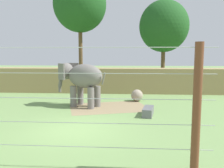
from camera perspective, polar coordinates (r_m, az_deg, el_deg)
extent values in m
plane|color=#759956|center=(10.69, -8.82, -10.82)|extent=(120.00, 120.00, 0.00)
cube|color=#937F5B|center=(14.87, -0.74, -5.61)|extent=(5.46, 4.46, 0.01)
cube|color=tan|center=(20.67, -2.46, 0.92)|extent=(36.00, 1.80, 2.11)
cylinder|color=slate|center=(15.21, -9.26, -2.92)|extent=(0.41, 0.41, 1.31)
cylinder|color=slate|center=(15.77, -7.62, -2.54)|extent=(0.41, 0.41, 1.31)
cylinder|color=slate|center=(14.42, -5.10, -3.40)|extent=(0.41, 0.41, 1.31)
cylinder|color=slate|center=(15.01, -3.54, -2.97)|extent=(0.41, 0.41, 1.31)
ellipsoid|color=slate|center=(14.92, -6.49, 1.93)|extent=(2.75, 2.23, 1.49)
ellipsoid|color=slate|center=(15.84, -10.97, 3.09)|extent=(1.28, 1.33, 1.08)
cube|color=slate|center=(15.36, -12.06, 2.94)|extent=(0.61, 0.71, 1.03)
cube|color=slate|center=(16.21, -9.44, 3.21)|extent=(0.84, 0.10, 1.03)
cylinder|color=slate|center=(16.13, -12.03, 1.76)|extent=(0.54, 0.47, 0.58)
cylinder|color=slate|center=(16.25, -12.29, 0.34)|extent=(0.40, 0.36, 0.55)
cylinder|color=slate|center=(16.35, -12.45, -0.99)|extent=(0.26, 0.26, 0.51)
cylinder|color=slate|center=(14.18, -2.05, 1.32)|extent=(0.30, 0.21, 0.75)
sphere|color=gray|center=(16.82, 6.02, -2.73)|extent=(0.83, 0.83, 0.83)
cylinder|color=brown|center=(6.86, 19.70, -5.70)|extent=(0.23, 0.23, 3.61)
cylinder|color=#B7B7BC|center=(7.32, -15.11, -14.17)|extent=(9.32, 0.02, 0.02)
cylinder|color=#B7B7BC|center=(7.10, -15.29, -8.86)|extent=(9.32, 0.02, 0.02)
cylinder|color=#B7B7BC|center=(6.94, -15.48, -3.26)|extent=(9.32, 0.02, 0.02)
cylinder|color=#B7B7BC|center=(6.85, -15.68, 2.54)|extent=(9.32, 0.02, 0.02)
cylinder|color=#B7B7BC|center=(6.83, -15.88, 8.44)|extent=(9.32, 0.02, 0.02)
cube|color=slate|center=(13.05, 8.68, -6.52)|extent=(0.76, 1.47, 0.44)
cylinder|color=brown|center=(27.33, -7.54, 6.79)|extent=(0.44, 0.44, 6.32)
ellipsoid|color=#1E511E|center=(27.89, -7.73, 18.48)|extent=(5.87, 5.87, 6.16)
cylinder|color=brown|center=(27.21, 12.13, 4.34)|extent=(0.44, 0.44, 4.09)
ellipsoid|color=#1E511E|center=(27.36, 12.37, 13.44)|extent=(5.39, 5.39, 5.66)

